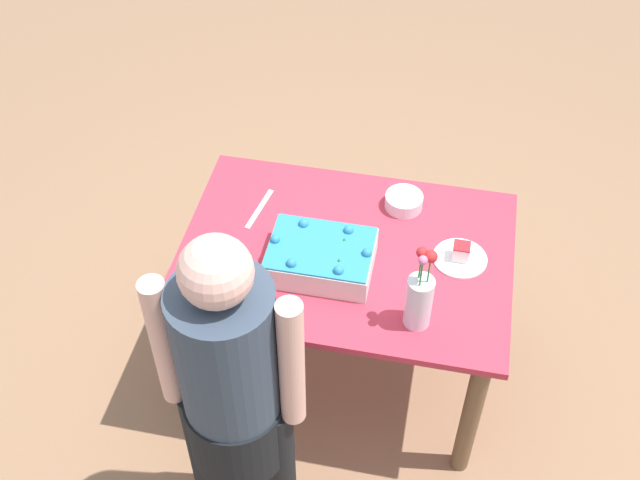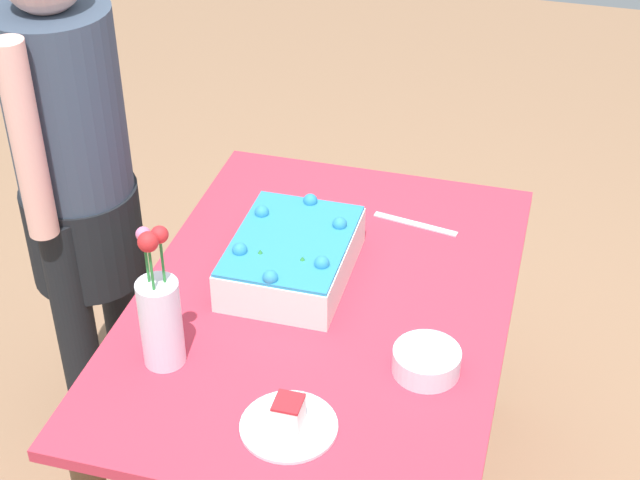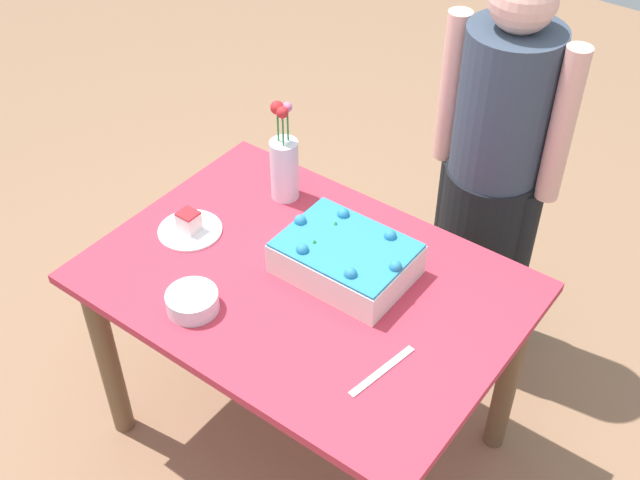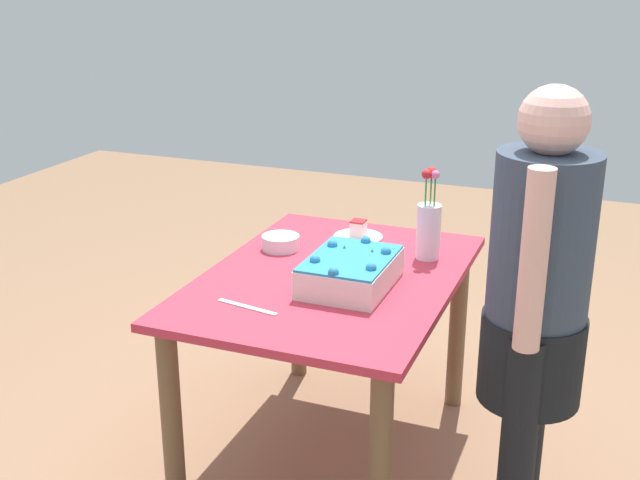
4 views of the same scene
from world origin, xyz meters
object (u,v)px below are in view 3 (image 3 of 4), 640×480
(fruit_bowl, at_px, (192,301))
(person_standing, at_px, (496,156))
(cake_knife, at_px, (382,371))
(sheet_cake, at_px, (346,258))
(serving_plate_with_slice, at_px, (190,227))
(flower_vase, at_px, (284,164))

(fruit_bowl, bearing_deg, person_standing, -111.33)
(cake_knife, bearing_deg, sheet_cake, -120.50)
(serving_plate_with_slice, relative_size, fruit_bowl, 1.36)
(flower_vase, bearing_deg, sheet_cake, 154.11)
(person_standing, bearing_deg, flower_vase, -48.07)
(sheet_cake, bearing_deg, serving_plate_with_slice, 15.88)
(sheet_cake, bearing_deg, flower_vase, -25.89)
(cake_knife, distance_m, flower_vase, 0.80)
(sheet_cake, height_order, fruit_bowl, sheet_cake)
(cake_knife, bearing_deg, flower_vase, -113.00)
(sheet_cake, xyz_separation_m, person_standing, (-0.14, -0.64, 0.06))
(flower_vase, xyz_separation_m, person_standing, (-0.51, -0.46, -0.01))
(sheet_cake, distance_m, flower_vase, 0.42)
(sheet_cake, height_order, person_standing, person_standing)
(sheet_cake, bearing_deg, person_standing, -102.62)
(sheet_cake, xyz_separation_m, flower_vase, (0.37, -0.18, 0.07))
(sheet_cake, bearing_deg, fruit_bowl, 56.06)
(serving_plate_with_slice, xyz_separation_m, flower_vase, (-0.12, -0.32, 0.11))
(sheet_cake, height_order, flower_vase, flower_vase)
(cake_knife, distance_m, fruit_bowl, 0.56)
(cake_knife, bearing_deg, serving_plate_with_slice, -88.05)
(serving_plate_with_slice, height_order, fruit_bowl, serving_plate_with_slice)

